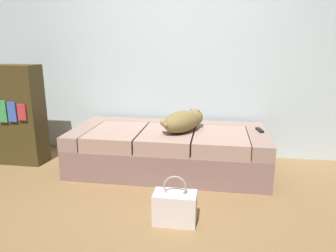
# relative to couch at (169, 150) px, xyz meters

# --- Properties ---
(ground_plane) EXTENTS (10.00, 10.00, 0.00)m
(ground_plane) POSITION_rel_couch_xyz_m (0.00, -1.05, -0.22)
(ground_plane) COLOR olive
(back_wall) EXTENTS (6.40, 0.10, 2.80)m
(back_wall) POSITION_rel_couch_xyz_m (0.00, 0.60, 1.18)
(back_wall) COLOR silver
(back_wall) RESTS_ON ground
(couch) EXTENTS (2.02, 0.95, 0.44)m
(couch) POSITION_rel_couch_xyz_m (0.00, 0.00, 0.00)
(couch) COLOR #876661
(couch) RESTS_ON ground
(dog_tan) EXTENTS (0.47, 0.59, 0.22)m
(dog_tan) POSITION_rel_couch_xyz_m (0.16, -0.04, 0.33)
(dog_tan) COLOR olive
(dog_tan) RESTS_ON couch
(tv_remote) EXTENTS (0.07, 0.16, 0.02)m
(tv_remote) POSITION_rel_couch_xyz_m (0.94, 0.08, 0.23)
(tv_remote) COLOR black
(tv_remote) RESTS_ON couch
(handbag) EXTENTS (0.32, 0.18, 0.38)m
(handbag) POSITION_rel_couch_xyz_m (0.21, -1.04, -0.09)
(handbag) COLOR silver
(handbag) RESTS_ON ground
(bookshelf) EXTENTS (0.56, 0.30, 1.10)m
(bookshelf) POSITION_rel_couch_xyz_m (-1.70, -0.04, 0.33)
(bookshelf) COLOR #43371A
(bookshelf) RESTS_ON ground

